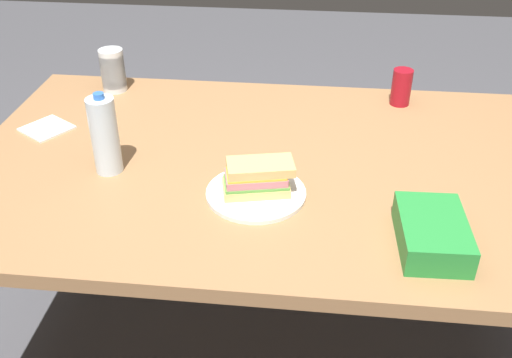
% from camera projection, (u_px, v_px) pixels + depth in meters
% --- Properties ---
extents(ground_plane, '(8.00, 8.00, 0.00)m').
position_uv_depth(ground_plane, '(267.00, 344.00, 2.10)').
color(ground_plane, '#4C4C51').
extents(dining_table, '(1.74, 1.08, 0.76)m').
position_uv_depth(dining_table, '(269.00, 184.00, 1.73)').
color(dining_table, '#9E7047').
rests_on(dining_table, ground_plane).
extents(paper_plate, '(0.26, 0.26, 0.01)m').
position_uv_depth(paper_plate, '(256.00, 193.00, 1.53)').
color(paper_plate, white).
rests_on(paper_plate, dining_table).
extents(sandwich, '(0.20, 0.13, 0.08)m').
position_uv_depth(sandwich, '(257.00, 178.00, 1.51)').
color(sandwich, '#DBB26B').
rests_on(sandwich, paper_plate).
extents(soda_can_red, '(0.07, 0.07, 0.12)m').
position_uv_depth(soda_can_red, '(401.00, 87.00, 1.97)').
color(soda_can_red, maroon).
rests_on(soda_can_red, dining_table).
extents(chip_bag, '(0.16, 0.23, 0.07)m').
position_uv_depth(chip_bag, '(432.00, 233.00, 1.34)').
color(chip_bag, '#268C38').
rests_on(chip_bag, dining_table).
extents(water_bottle_tall, '(0.07, 0.07, 0.23)m').
position_uv_depth(water_bottle_tall, '(105.00, 135.00, 1.58)').
color(water_bottle_tall, silver).
rests_on(water_bottle_tall, dining_table).
extents(plastic_cup_stack, '(0.08, 0.08, 0.15)m').
position_uv_depth(plastic_cup_stack, '(113.00, 70.00, 2.06)').
color(plastic_cup_stack, silver).
rests_on(plastic_cup_stack, dining_table).
extents(paper_napkin, '(0.18, 0.18, 0.01)m').
position_uv_depth(paper_napkin, '(47.00, 128.00, 1.84)').
color(paper_napkin, white).
rests_on(paper_napkin, dining_table).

